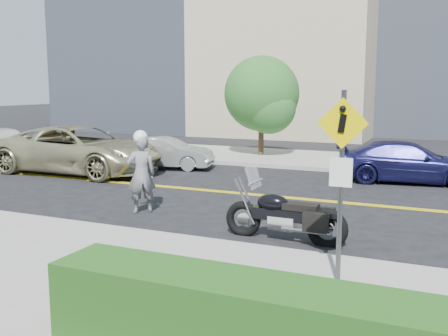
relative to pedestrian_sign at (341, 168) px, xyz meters
name	(u,v)px	position (x,y,z in m)	size (l,w,h in m)	color
ground_plane	(242,194)	(-4.20, 6.31, -1.96)	(120.00, 120.00, 0.00)	black
sidewalk_near	(77,271)	(-4.20, -1.19, -1.89)	(60.00, 5.00, 0.15)	#9E9B91
sidewalk_far	(308,159)	(-4.20, 13.81, -1.89)	(60.00, 5.00, 0.15)	#9E9B91
pedestrian_sign	(341,168)	(0.00, 0.00, 0.00)	(0.78, 0.08, 3.00)	#4C4C51
motorcyclist	(141,172)	(-5.65, 3.09, -0.91)	(0.85, 0.84, 2.11)	#B4B5B9
motorcycle	(285,204)	(-1.58, 2.24, -1.18)	(2.55, 0.78, 1.55)	black
suv	(79,149)	(-11.12, 7.34, -1.09)	(2.90, 6.29, 1.75)	tan
parked_car_white	(5,142)	(-16.85, 9.28, -1.27)	(1.64, 4.08, 1.39)	silver
parked_car_silver	(165,153)	(-8.77, 9.54, -1.35)	(1.30, 3.74, 1.23)	#9FA2A6
parked_car_blue	(408,162)	(0.13, 10.36, -1.29)	(1.89, 4.66, 1.35)	#1B1B52
tree_far_a	(262,94)	(-6.37, 13.85, 0.89)	(3.29, 3.29, 4.50)	#382619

